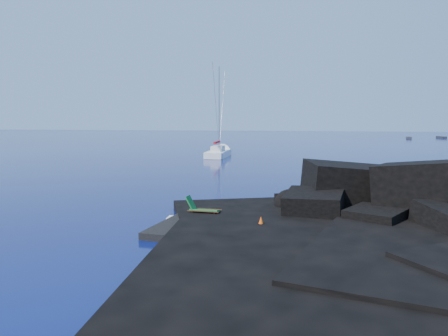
{
  "coord_description": "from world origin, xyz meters",
  "views": [
    {
      "loc": [
        7.98,
        -20.73,
        5.62
      ],
      "look_at": [
        1.27,
        11.23,
        2.0
      ],
      "focal_mm": 35.0,
      "sensor_mm": 36.0,
      "label": 1
    }
  ],
  "objects_px": {
    "deck_chair": "(205,206)",
    "marker_cone": "(261,223)",
    "distant_boat_a": "(409,139)",
    "sailboat": "(218,157)",
    "sunbather": "(236,222)",
    "distant_boat_b": "(441,138)"
  },
  "relations": [
    {
      "from": "sunbather",
      "to": "marker_cone",
      "type": "height_order",
      "value": "marker_cone"
    },
    {
      "from": "deck_chair",
      "to": "distant_boat_a",
      "type": "height_order",
      "value": "deck_chair"
    },
    {
      "from": "distant_boat_a",
      "to": "distant_boat_b",
      "type": "xyz_separation_m",
      "value": [
        10.57,
        6.3,
        0.0
      ]
    },
    {
      "from": "sunbather",
      "to": "distant_boat_b",
      "type": "height_order",
      "value": "sunbather"
    },
    {
      "from": "marker_cone",
      "to": "distant_boat_a",
      "type": "distance_m",
      "value": 121.04
    },
    {
      "from": "deck_chair",
      "to": "distant_boat_a",
      "type": "bearing_deg",
      "value": 76.75
    },
    {
      "from": "sailboat",
      "to": "sunbather",
      "type": "height_order",
      "value": "sailboat"
    },
    {
      "from": "deck_chair",
      "to": "distant_boat_a",
      "type": "distance_m",
      "value": 119.96
    },
    {
      "from": "sunbather",
      "to": "distant_boat_b",
      "type": "relative_size",
      "value": 0.4
    },
    {
      "from": "sunbather",
      "to": "distant_boat_a",
      "type": "distance_m",
      "value": 120.94
    },
    {
      "from": "sailboat",
      "to": "deck_chair",
      "type": "distance_m",
      "value": 43.12
    },
    {
      "from": "deck_chair",
      "to": "distant_boat_b",
      "type": "height_order",
      "value": "deck_chair"
    },
    {
      "from": "sailboat",
      "to": "distant_boat_a",
      "type": "bearing_deg",
      "value": 57.69
    },
    {
      "from": "sailboat",
      "to": "distant_boat_a",
      "type": "distance_m",
      "value": 84.1
    },
    {
      "from": "sailboat",
      "to": "distant_boat_a",
      "type": "height_order",
      "value": "sailboat"
    },
    {
      "from": "deck_chair",
      "to": "sunbather",
      "type": "relative_size",
      "value": 1.03
    },
    {
      "from": "deck_chair",
      "to": "distant_boat_b",
      "type": "xyz_separation_m",
      "value": [
        43.49,
        121.65,
        -0.97
      ]
    },
    {
      "from": "sailboat",
      "to": "marker_cone",
      "type": "height_order",
      "value": "sailboat"
    },
    {
      "from": "deck_chair",
      "to": "distant_boat_b",
      "type": "bearing_deg",
      "value": 73.01
    },
    {
      "from": "deck_chair",
      "to": "marker_cone",
      "type": "bearing_deg",
      "value": -28.5
    },
    {
      "from": "sailboat",
      "to": "sunbather",
      "type": "relative_size",
      "value": 7.85
    },
    {
      "from": "distant_boat_b",
      "to": "sailboat",
      "type": "bearing_deg",
      "value": -134.04
    }
  ]
}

